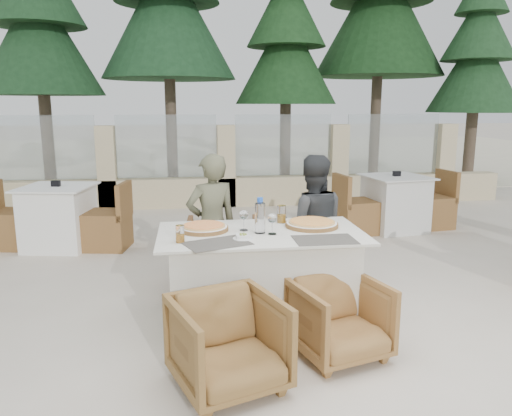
{
  "coord_description": "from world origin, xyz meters",
  "views": [
    {
      "loc": [
        -0.64,
        -3.78,
        1.75
      ],
      "look_at": [
        -0.09,
        0.25,
        0.9
      ],
      "focal_mm": 35.0,
      "sensor_mm": 36.0,
      "label": 1
    }
  ],
  "objects": [
    {
      "name": "ground",
      "position": [
        0.0,
        0.0,
        0.0
      ],
      "size": [
        80.0,
        80.0,
        0.0
      ],
      "primitive_type": "plane",
      "color": "beige",
      "rests_on": "ground"
    },
    {
      "name": "sand_patch",
      "position": [
        0.0,
        14.0,
        0.01
      ],
      "size": [
        30.0,
        16.0,
        0.01
      ],
      "primitive_type": "cube",
      "color": "#F0E6C4",
      "rests_on": "ground"
    },
    {
      "name": "perimeter_wall_far",
      "position": [
        0.0,
        4.8,
        0.8
      ],
      "size": [
        10.0,
        0.34,
        1.6
      ],
      "primitive_type": null,
      "color": "beige",
      "rests_on": "ground"
    },
    {
      "name": "pine_far_left",
      "position": [
        -3.5,
        7.0,
        2.75
      ],
      "size": [
        2.42,
        2.42,
        5.5
      ],
      "primitive_type": "cone",
      "color": "#1B4020",
      "rests_on": "ground"
    },
    {
      "name": "pine_mid_left",
      "position": [
        -1.0,
        7.5,
        3.25
      ],
      "size": [
        2.86,
        2.86,
        6.5
      ],
      "primitive_type": "cone",
      "color": "#1D4524",
      "rests_on": "ground"
    },
    {
      "name": "pine_centre",
      "position": [
        1.5,
        7.2,
        2.5
      ],
      "size": [
        2.2,
        2.2,
        5.0
      ],
      "primitive_type": "cone",
      "color": "#1D441E",
      "rests_on": "ground"
    },
    {
      "name": "pine_mid_right",
      "position": [
        3.8,
        7.8,
        3.4
      ],
      "size": [
        2.99,
        2.99,
        6.8
      ],
      "primitive_type": "cone",
      "color": "#193E1B",
      "rests_on": "ground"
    },
    {
      "name": "pine_far_right",
      "position": [
        5.5,
        6.5,
        2.25
      ],
      "size": [
        1.98,
        1.98,
        4.5
      ],
      "primitive_type": "cone",
      "color": "#204724",
      "rests_on": "ground"
    },
    {
      "name": "dining_table",
      "position": [
        -0.09,
        -0.05,
        0.39
      ],
      "size": [
        1.6,
        0.9,
        0.77
      ],
      "primitive_type": null,
      "color": "silver",
      "rests_on": "ground"
    },
    {
      "name": "placemat_near_left",
      "position": [
        -0.45,
        -0.33,
        0.77
      ],
      "size": [
        0.53,
        0.44,
        0.0
      ],
      "primitive_type": "cube",
      "rotation": [
        0.0,
        0.0,
        0.37
      ],
      "color": "#524E46",
      "rests_on": "dining_table"
    },
    {
      "name": "placemat_near_right",
      "position": [
        0.34,
        -0.34,
        0.77
      ],
      "size": [
        0.45,
        0.3,
        0.0
      ],
      "primitive_type": "cube",
      "rotation": [
        0.0,
        0.0,
        -0.0
      ],
      "color": "#4F4A44",
      "rests_on": "dining_table"
    },
    {
      "name": "pizza_left",
      "position": [
        -0.53,
        0.06,
        0.8
      ],
      "size": [
        0.49,
        0.49,
        0.05
      ],
      "primitive_type": "cylinder",
      "rotation": [
        0.0,
        0.0,
        0.31
      ],
      "color": "#F85821",
      "rests_on": "dining_table"
    },
    {
      "name": "pizza_right",
      "position": [
        0.34,
        0.07,
        0.8
      ],
      "size": [
        0.57,
        0.57,
        0.06
      ],
      "primitive_type": "cylinder",
      "rotation": [
        0.0,
        0.0,
        -0.43
      ],
      "color": "orange",
      "rests_on": "dining_table"
    },
    {
      "name": "water_bottle",
      "position": [
        -0.1,
        -0.08,
        0.91
      ],
      "size": [
        0.09,
        0.09,
        0.28
      ],
      "primitive_type": "cylinder",
      "rotation": [
        0.0,
        0.0,
        -0.14
      ],
      "color": "#C2E4FF",
      "rests_on": "dining_table"
    },
    {
      "name": "wine_glass_centre",
      "position": [
        -0.22,
        0.02,
        0.86
      ],
      "size": [
        0.08,
        0.08,
        0.18
      ],
      "primitive_type": null,
      "rotation": [
        0.0,
        0.0,
        0.03
      ],
      "color": "white",
      "rests_on": "dining_table"
    },
    {
      "name": "wine_glass_near",
      "position": [
        -0.02,
        -0.13,
        0.86
      ],
      "size": [
        0.08,
        0.08,
        0.18
      ],
      "primitive_type": null,
      "rotation": [
        0.0,
        0.0,
        -0.11
      ],
      "color": "silver",
      "rests_on": "dining_table"
    },
    {
      "name": "beer_glass_left",
      "position": [
        -0.71,
        -0.27,
        0.83
      ],
      "size": [
        0.07,
        0.07,
        0.13
      ],
      "primitive_type": "cylinder",
      "rotation": [
        0.0,
        0.0,
        0.19
      ],
      "color": "orange",
      "rests_on": "dining_table"
    },
    {
      "name": "beer_glass_right",
      "position": [
        0.12,
        0.24,
        0.84
      ],
      "size": [
        0.09,
        0.09,
        0.15
      ],
      "primitive_type": "cylinder",
      "rotation": [
        0.0,
        0.0,
        0.23
      ],
      "color": "#C6851B",
      "rests_on": "dining_table"
    },
    {
      "name": "olive_dish",
      "position": [
        -0.25,
        -0.24,
        0.79
      ],
      "size": [
        0.12,
        0.12,
        0.04
      ],
      "primitive_type": null,
      "rotation": [
        0.0,
        0.0,
        -0.05
      ],
      "color": "white",
      "rests_on": "dining_table"
    },
    {
      "name": "armchair_far_left",
      "position": [
        -0.33,
        0.89,
        0.33
      ],
      "size": [
        0.75,
        0.77,
        0.66
      ],
      "primitive_type": "imported",
      "rotation": [
        0.0,
        0.0,
        3.07
      ],
      "color": "brown",
      "rests_on": "ground"
    },
    {
      "name": "armchair_far_right",
      "position": [
        0.33,
        0.68,
        0.29
      ],
      "size": [
        0.71,
        0.72,
        0.58
      ],
      "primitive_type": "imported",
      "rotation": [
        0.0,
        0.0,
        3.3
      ],
      "color": "olive",
      "rests_on": "ground"
    },
    {
      "name": "armchair_near_left",
      "position": [
        -0.42,
        -0.93,
        0.3
      ],
      "size": [
        0.81,
        0.82,
        0.59
      ],
      "primitive_type": "imported",
      "rotation": [
        0.0,
        0.0,
        0.35
      ],
      "color": "olive",
      "rests_on": "ground"
    },
    {
      "name": "armchair_near_right",
      "position": [
        0.38,
        -0.63,
        0.28
      ],
      "size": [
        0.74,
        0.75,
        0.55
      ],
      "primitive_type": "imported",
      "rotation": [
        0.0,
        0.0,
        0.28
      ],
      "color": "olive",
      "rests_on": "ground"
    },
    {
      "name": "diner_left",
      "position": [
        -0.44,
        0.66,
        0.66
      ],
      "size": [
        0.56,
        0.45,
        1.32
      ],
      "primitive_type": "imported",
      "rotation": [
        0.0,
        0.0,
        3.46
      ],
      "color": "#5C5D43",
      "rests_on": "ground"
    },
    {
      "name": "diner_right",
      "position": [
        0.46,
        0.55,
        0.65
      ],
      "size": [
        0.7,
        0.58,
        1.31
      ],
      "primitive_type": "imported",
      "rotation": [
        0.0,
        0.0,
        3.0
      ],
      "color": "#323436",
      "rests_on": "ground"
    },
    {
      "name": "bg_table_a",
      "position": [
        -2.25,
        2.47,
        0.39
      ],
      "size": [
        1.76,
        1.1,
        0.77
      ],
      "primitive_type": null,
      "rotation": [
        0.0,
        0.0,
        -0.18
      ],
      "color": "white",
      "rests_on": "ground"
    },
    {
      "name": "bg_table_b",
      "position": [
        2.22,
        2.75,
        0.39
      ],
      "size": [
        1.74,
        1.05,
        0.77
      ],
      "primitive_type": null,
      "rotation": [
        0.0,
        0.0,
        0.15
      ],
      "color": "silver",
      "rests_on": "ground"
    }
  ]
}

